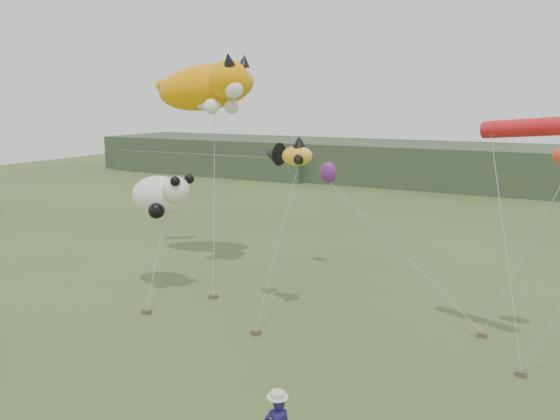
{
  "coord_description": "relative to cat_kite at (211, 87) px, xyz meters",
  "views": [
    {
      "loc": [
        6.25,
        -11.69,
        8.2
      ],
      "look_at": [
        -1.4,
        3.0,
        4.92
      ],
      "focal_mm": 35.0,
      "sensor_mm": 36.0,
      "label": 1
    }
  ],
  "objects": [
    {
      "name": "ground",
      "position": [
        9.31,
        -10.86,
        -8.95
      ],
      "size": [
        120.0,
        120.0,
        0.0
      ],
      "primitive_type": "plane",
      "color": "#385123",
      "rests_on": "ground"
    },
    {
      "name": "headland",
      "position": [
        6.19,
        33.83,
        -7.03
      ],
      "size": [
        90.0,
        13.0,
        4.0
      ],
      "color": "#2D3D28",
      "rests_on": "ground"
    },
    {
      "name": "sandbag_anchors",
      "position": [
        7.84,
        -5.31,
        -8.87
      ],
      "size": [
        13.83,
        4.07,
        0.17
      ],
      "color": "brown",
      "rests_on": "ground"
    },
    {
      "name": "cat_kite",
      "position": [
        0.0,
        0.0,
        0.0
      ],
      "size": [
        6.53,
        3.88,
        2.94
      ],
      "color": "#F09501",
      "rests_on": "ground"
    },
    {
      "name": "fish_kite",
      "position": [
        6.34,
        -4.2,
        -2.68
      ],
      "size": [
        2.37,
        1.56,
        1.18
      ],
      "color": "yellow",
      "rests_on": "ground"
    },
    {
      "name": "panda_kite",
      "position": [
        0.29,
        -4.33,
        -4.69
      ],
      "size": [
        3.07,
        1.99,
        1.91
      ],
      "color": "white",
      "rests_on": "ground"
    },
    {
      "name": "misc_kites",
      "position": [
        10.65,
        -0.36,
        -3.27
      ],
      "size": [
        11.3,
        5.14,
        2.52
      ],
      "color": "#E44B25",
      "rests_on": "ground"
    }
  ]
}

